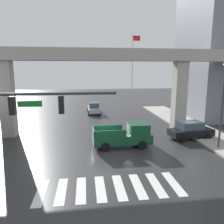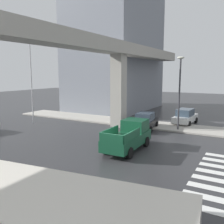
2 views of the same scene
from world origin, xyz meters
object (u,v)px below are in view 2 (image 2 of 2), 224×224
(pickup_truck, at_px, (129,136))
(sedan_black, at_px, (145,121))
(sedan_white, at_px, (185,117))
(flagpole, at_px, (31,64))
(street_lamp_near_corner, at_px, (180,85))

(pickup_truck, bearing_deg, sedan_black, 12.00)
(sedan_black, xyz_separation_m, sedan_white, (4.72, -2.87, 0.00))
(sedan_white, relative_size, flagpole, 0.38)
(sedan_white, distance_m, flagpole, 18.20)
(pickup_truck, relative_size, street_lamp_near_corner, 0.71)
(pickup_truck, height_order, flagpole, flagpole)
(sedan_black, distance_m, flagpole, 14.12)
(sedan_white, height_order, flagpole, flagpole)
(sedan_black, distance_m, street_lamp_near_corner, 4.92)
(street_lamp_near_corner, height_order, flagpole, flagpole)
(pickup_truck, bearing_deg, flagpole, 75.12)
(sedan_black, height_order, sedan_white, same)
(pickup_truck, distance_m, sedan_white, 11.64)
(pickup_truck, distance_m, flagpole, 15.49)
(sedan_white, bearing_deg, sedan_black, 148.69)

